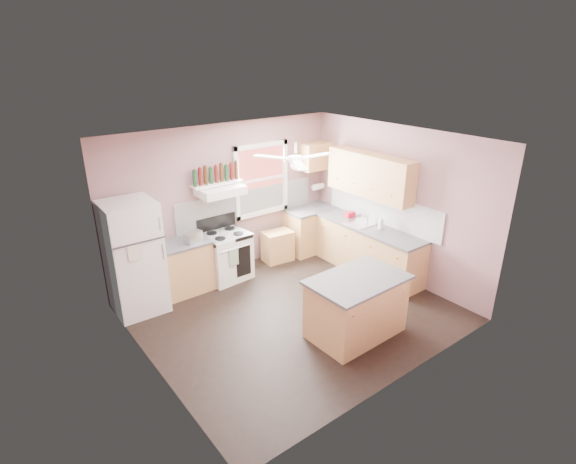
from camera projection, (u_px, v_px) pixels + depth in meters
floor at (295, 313)px, 7.07m from camera, size 4.50×4.50×0.00m
ceiling at (296, 141)px, 6.04m from camera, size 4.50×4.50×0.00m
wall_back at (225, 199)px, 8.04m from camera, size 4.50×0.05×2.70m
wall_right at (397, 203)px, 7.84m from camera, size 0.05×4.00×2.70m
wall_left at (143, 278)px, 5.27m from camera, size 0.05×4.00×2.70m
backsplash_back at (248, 204)px, 8.33m from camera, size 2.90×0.03×0.55m
backsplash_right at (382, 209)px, 8.10m from camera, size 0.03×2.60×0.55m
window_view at (261, 179)px, 8.34m from camera, size 1.00×0.02×1.20m
window_frame at (261, 180)px, 8.32m from camera, size 1.16×0.07×1.36m
refrigerator at (134, 258)px, 6.84m from camera, size 0.78×0.76×1.79m
base_cabinet_left at (183, 268)px, 7.55m from camera, size 0.90×0.60×0.86m
counter_left at (180, 243)px, 7.38m from camera, size 0.92×0.62×0.04m
toaster at (193, 237)px, 7.36m from camera, size 0.31×0.23×0.18m
stove at (226, 256)px, 7.99m from camera, size 0.80×0.69×0.86m
range_hood at (221, 191)px, 7.61m from camera, size 0.78×0.50×0.14m
bottle_shelf at (217, 183)px, 7.66m from camera, size 0.90×0.26×0.03m
cart at (278, 247)px, 8.72m from camera, size 0.60×0.43×0.56m
base_cabinet_corner at (310, 230)px, 9.14m from camera, size 1.00×0.60×0.86m
base_cabinet_right at (368, 250)px, 8.22m from camera, size 0.60×2.20×0.86m
counter_corner at (311, 209)px, 8.97m from camera, size 1.02×0.62×0.04m
counter_right at (369, 227)px, 8.05m from camera, size 0.62×2.22×0.04m
sink at (361, 223)px, 8.19m from camera, size 0.55×0.45×0.03m
faucet at (368, 218)px, 8.25m from camera, size 0.03×0.03×0.14m
upper_cabinet_right at (370, 175)px, 7.93m from camera, size 0.33×1.80×0.76m
upper_cabinet_corner at (315, 156)px, 8.79m from camera, size 0.60×0.33×0.52m
paper_towel at (318, 187)px, 9.12m from camera, size 0.26×0.12×0.12m
island at (356, 308)px, 6.40m from camera, size 1.32×0.85×0.86m
island_top at (358, 280)px, 6.23m from camera, size 1.40×0.93×0.04m
ceiling_fan_hub at (296, 159)px, 6.14m from camera, size 0.20×0.20×0.08m
soap_bottle at (381, 222)px, 7.86m from camera, size 0.14×0.14×0.26m
red_caddy at (350, 214)px, 8.48m from camera, size 0.19×0.14×0.10m
wine_bottles at (216, 174)px, 7.60m from camera, size 0.86×0.06×0.31m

